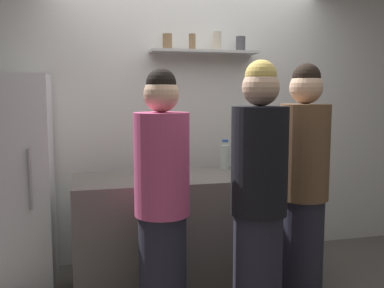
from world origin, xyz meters
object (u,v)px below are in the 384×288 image
object	(u,v)px
utensil_holder	(270,170)
wine_bottle_green_glass	(243,159)
wine_bottle_pale_glass	(181,167)
person_blonde	(259,206)
water_bottle_plastic	(225,156)
refrigerator	(13,183)
person_brown_jacket	(303,192)
baking_pan	(276,167)
person_pink_top	(162,208)

from	to	relation	value
utensil_holder	wine_bottle_green_glass	size ratio (longest dim) A/B	0.69
utensil_holder	wine_bottle_pale_glass	distance (m)	0.72
wine_bottle_green_glass	person_blonde	world-z (taller)	person_blonde
wine_bottle_pale_glass	water_bottle_plastic	distance (m)	0.69
refrigerator	wine_bottle_green_glass	size ratio (longest dim) A/B	5.55
person_blonde	refrigerator	bearing A→B (deg)	177.72
person_brown_jacket	baking_pan	bearing A→B (deg)	137.52
baking_pan	utensil_holder	xyz separation A→B (m)	(-0.17, -0.26, 0.03)
baking_pan	wine_bottle_pale_glass	xyz separation A→B (m)	(-0.89, -0.30, 0.09)
wine_bottle_pale_glass	water_bottle_plastic	bearing A→B (deg)	43.87
utensil_holder	wine_bottle_green_glass	xyz separation A→B (m)	(-0.14, 0.23, 0.05)
wine_bottle_green_glass	wine_bottle_pale_glass	bearing A→B (deg)	-155.06
person_pink_top	baking_pan	bearing A→B (deg)	-58.26
refrigerator	water_bottle_plastic	bearing A→B (deg)	-3.14
person_pink_top	person_blonde	bearing A→B (deg)	-111.70
refrigerator	wine_bottle_pale_glass	distance (m)	1.36
wine_bottle_pale_glass	person_brown_jacket	distance (m)	0.87
refrigerator	baking_pan	world-z (taller)	refrigerator
baking_pan	water_bottle_plastic	world-z (taller)	water_bottle_plastic
person_pink_top	utensil_holder	bearing A→B (deg)	-65.11
baking_pan	water_bottle_plastic	xyz separation A→B (m)	(-0.39, 0.18, 0.09)
utensil_holder	person_brown_jacket	distance (m)	0.42
utensil_holder	person_blonde	distance (m)	0.78
water_bottle_plastic	person_pink_top	xyz separation A→B (m)	(-0.72, -0.91, -0.17)
refrigerator	baking_pan	distance (m)	2.13
water_bottle_plastic	person_pink_top	distance (m)	1.17
baking_pan	person_pink_top	bearing A→B (deg)	-146.51
water_bottle_plastic	person_blonde	bearing A→B (deg)	-98.21
utensil_holder	person_brown_jacket	world-z (taller)	person_brown_jacket
refrigerator	baking_pan	size ratio (longest dim) A/B	4.97
utensil_holder	wine_bottle_green_glass	world-z (taller)	wine_bottle_green_glass
refrigerator	wine_bottle_green_glass	bearing A→B (deg)	-9.52
baking_pan	person_blonde	world-z (taller)	person_blonde
refrigerator	utensil_holder	size ratio (longest dim) A/B	8.02
refrigerator	wine_bottle_pale_glass	size ratio (longest dim) A/B	5.57
baking_pan	water_bottle_plastic	size ratio (longest dim) A/B	1.36
baking_pan	utensil_holder	distance (m)	0.32
wine_bottle_green_glass	person_brown_jacket	distance (m)	0.68
baking_pan	wine_bottle_green_glass	size ratio (longest dim) A/B	1.12
baking_pan	utensil_holder	world-z (taller)	utensil_holder
baking_pan	wine_bottle_pale_glass	distance (m)	0.94
water_bottle_plastic	person_blonde	size ratio (longest dim) A/B	0.14
person_blonde	baking_pan	bearing A→B (deg)	94.88
person_pink_top	person_blonde	distance (m)	0.59
refrigerator	utensil_holder	distance (m)	2.01
baking_pan	person_brown_jacket	size ratio (longest dim) A/B	0.19
wine_bottle_pale_glass	person_blonde	distance (m)	0.73
wine_bottle_green_glass	person_blonde	xyz separation A→B (m)	(-0.24, -0.90, -0.15)
refrigerator	wine_bottle_pale_glass	bearing A→B (deg)	-25.10
refrigerator	wine_bottle_green_glass	world-z (taller)	refrigerator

